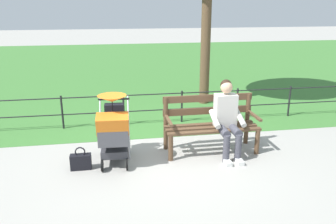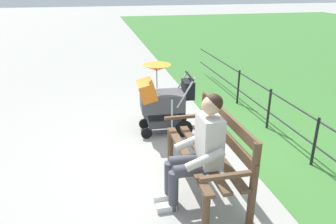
{
  "view_description": "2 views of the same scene",
  "coord_description": "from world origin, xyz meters",
  "views": [
    {
      "loc": [
        0.84,
        5.29,
        2.48
      ],
      "look_at": [
        -0.05,
        -0.0,
        0.77
      ],
      "focal_mm": 36.72,
      "sensor_mm": 36.0,
      "label": 1
    },
    {
      "loc": [
        -4.06,
        1.13,
        2.35
      ],
      "look_at": [
        0.22,
        0.18,
        0.61
      ],
      "focal_mm": 35.49,
      "sensor_mm": 36.0,
      "label": 2
    }
  ],
  "objects": [
    {
      "name": "person_on_bench",
      "position": [
        -1.03,
        0.11,
        0.68
      ],
      "size": [
        0.53,
        0.74,
        1.28
      ],
      "color": "#42424C",
      "rests_on": "ground"
    },
    {
      "name": "park_fence",
      "position": [
        -0.5,
        -1.64,
        0.42
      ],
      "size": [
        8.74,
        0.04,
        0.7
      ],
      "color": "black",
      "rests_on": "ground"
    },
    {
      "name": "ground_plane",
      "position": [
        0.0,
        0.0,
        0.0
      ],
      "size": [
        60.0,
        60.0,
        0.0
      ],
      "primitive_type": "plane",
      "color": "#9E9B93"
    },
    {
      "name": "park_bench",
      "position": [
        -0.8,
        -0.12,
        0.53
      ],
      "size": [
        1.6,
        0.61,
        0.96
      ],
      "color": "brown",
      "rests_on": "ground"
    },
    {
      "name": "handbag",
      "position": [
        1.38,
        0.27,
        0.13
      ],
      "size": [
        0.32,
        0.14,
        0.37
      ],
      "color": "black",
      "rests_on": "ground"
    },
    {
      "name": "grass_lawn",
      "position": [
        0.0,
        -8.8,
        0.0
      ],
      "size": [
        40.0,
        16.0,
        0.01
      ],
      "primitive_type": "cube",
      "color": "#3D7533",
      "rests_on": "ground"
    },
    {
      "name": "stroller",
      "position": [
        0.85,
        0.14,
        0.59
      ],
      "size": [
        0.55,
        0.91,
        1.15
      ],
      "color": "black",
      "rests_on": "ground"
    }
  ]
}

